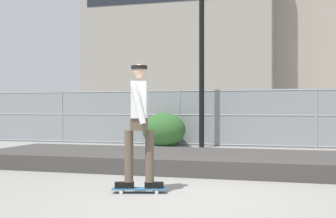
{
  "coord_description": "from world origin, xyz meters",
  "views": [
    {
      "loc": [
        1.56,
        -6.18,
        1.26
      ],
      "look_at": [
        -1.46,
        4.55,
        1.23
      ],
      "focal_mm": 48.57,
      "sensor_mm": 36.0,
      "label": 1
    }
  ],
  "objects_px": {
    "skater": "(139,117)",
    "street_lamp": "(202,1)",
    "shrub_left": "(164,130)",
    "skateboard": "(139,189)",
    "parked_car_near": "(192,119)"
  },
  "relations": [
    {
      "from": "skateboard",
      "to": "street_lamp",
      "type": "relative_size",
      "value": 0.11
    },
    {
      "from": "parked_car_near",
      "to": "street_lamp",
      "type": "bearing_deg",
      "value": -72.19
    },
    {
      "from": "skater",
      "to": "parked_car_near",
      "type": "xyz_separation_m",
      "value": [
        -1.61,
        10.75,
        -0.29
      ]
    },
    {
      "from": "skateboard",
      "to": "parked_car_near",
      "type": "bearing_deg",
      "value": 98.54
    },
    {
      "from": "skateboard",
      "to": "shrub_left",
      "type": "xyz_separation_m",
      "value": [
        -1.85,
        7.64,
        0.49
      ]
    },
    {
      "from": "street_lamp",
      "to": "parked_car_near",
      "type": "bearing_deg",
      "value": 107.81
    },
    {
      "from": "parked_car_near",
      "to": "shrub_left",
      "type": "xyz_separation_m",
      "value": [
        -0.24,
        -3.11,
        -0.29
      ]
    },
    {
      "from": "shrub_left",
      "to": "parked_car_near",
      "type": "bearing_deg",
      "value": 85.61
    },
    {
      "from": "street_lamp",
      "to": "shrub_left",
      "type": "bearing_deg",
      "value": 179.55
    },
    {
      "from": "skateboard",
      "to": "skater",
      "type": "height_order",
      "value": "skater"
    },
    {
      "from": "skateboard",
      "to": "shrub_left",
      "type": "distance_m",
      "value": 7.88
    },
    {
      "from": "skateboard",
      "to": "shrub_left",
      "type": "height_order",
      "value": "shrub_left"
    },
    {
      "from": "skater",
      "to": "street_lamp",
      "type": "xyz_separation_m",
      "value": [
        -0.61,
        7.63,
        3.47
      ]
    },
    {
      "from": "skateboard",
      "to": "street_lamp",
      "type": "bearing_deg",
      "value": 94.59
    },
    {
      "from": "skateboard",
      "to": "skater",
      "type": "xyz_separation_m",
      "value": [
        0.0,
        0.0,
        1.07
      ]
    }
  ]
}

